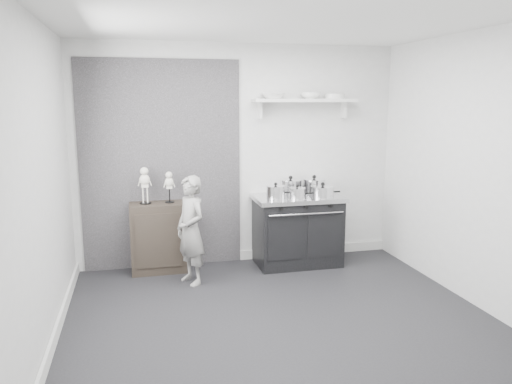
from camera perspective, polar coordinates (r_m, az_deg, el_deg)
ground at (r=4.87m, az=2.61°, el=-14.19°), size 4.00×4.00×0.00m
room_shell at (r=4.56m, az=1.18°, el=5.55°), size 4.02×3.62×2.71m
wall_shelf at (r=6.26m, az=5.57°, el=10.28°), size 1.30×0.26×0.24m
stove at (r=6.24m, az=4.74°, el=-4.32°), size 1.08×0.67×0.87m
side_cabinet at (r=6.07m, az=-11.12°, el=-5.10°), size 0.64×0.37×0.83m
child at (r=5.57m, az=-7.45°, el=-4.36°), size 0.45×0.53×1.22m
pot_front_left at (r=5.93m, az=2.26°, el=-0.01°), size 0.31×0.23×0.20m
pot_back_left at (r=6.25m, az=3.97°, el=0.62°), size 0.37×0.28×0.23m
pot_back_right at (r=6.32m, az=6.65°, el=0.70°), size 0.37×0.29×0.23m
pot_front_right at (r=6.07m, az=7.62°, el=0.04°), size 0.36×0.28×0.19m
pot_front_center at (r=5.96m, az=4.73°, el=-0.13°), size 0.29×0.20×0.17m
skeleton_full at (r=5.93m, az=-12.60°, el=1.04°), size 0.14×0.09×0.50m
skeleton_torso at (r=5.94m, az=-9.89°, el=0.81°), size 0.12×0.08×0.43m
bowl_large at (r=6.13m, az=1.99°, el=10.93°), size 0.28×0.28×0.07m
bowl_small at (r=6.28m, az=6.27°, el=10.89°), size 0.24×0.24×0.07m
plate_stack at (r=6.39m, az=8.96°, el=10.76°), size 0.25×0.25×0.06m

